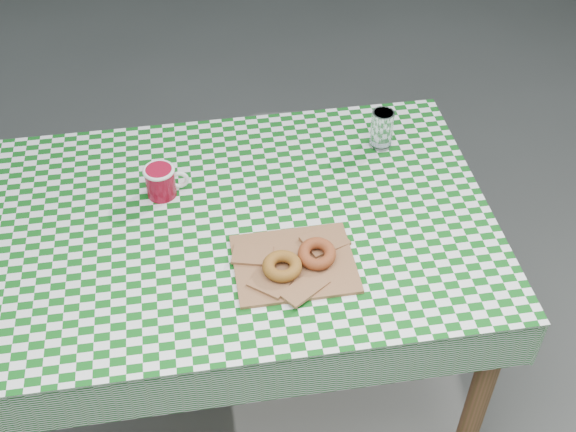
{
  "coord_description": "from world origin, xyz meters",
  "views": [
    {
      "loc": [
        0.18,
        -1.39,
        2.07
      ],
      "look_at": [
        0.27,
        -0.06,
        0.79
      ],
      "focal_mm": 46.07,
      "sensor_mm": 36.0,
      "label": 1
    }
  ],
  "objects_px": {
    "coffee_mug": "(160,182)",
    "paper_bag": "(294,263)",
    "table": "(243,314)",
    "drinking_glass": "(382,129)"
  },
  "relations": [
    {
      "from": "coffee_mug",
      "to": "paper_bag",
      "type": "bearing_deg",
      "value": -45.78
    },
    {
      "from": "table",
      "to": "paper_bag",
      "type": "relative_size",
      "value": 4.47
    },
    {
      "from": "paper_bag",
      "to": "coffee_mug",
      "type": "distance_m",
      "value": 0.43
    },
    {
      "from": "table",
      "to": "paper_bag",
      "type": "distance_m",
      "value": 0.44
    },
    {
      "from": "paper_bag",
      "to": "coffee_mug",
      "type": "bearing_deg",
      "value": 140.06
    },
    {
      "from": "paper_bag",
      "to": "drinking_glass",
      "type": "height_order",
      "value": "drinking_glass"
    },
    {
      "from": "coffee_mug",
      "to": "table",
      "type": "bearing_deg",
      "value": -36.18
    },
    {
      "from": "table",
      "to": "drinking_glass",
      "type": "height_order",
      "value": "drinking_glass"
    },
    {
      "from": "drinking_glass",
      "to": "paper_bag",
      "type": "bearing_deg",
      "value": -122.03
    },
    {
      "from": "table",
      "to": "coffee_mug",
      "type": "bearing_deg",
      "value": 144.47
    }
  ]
}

